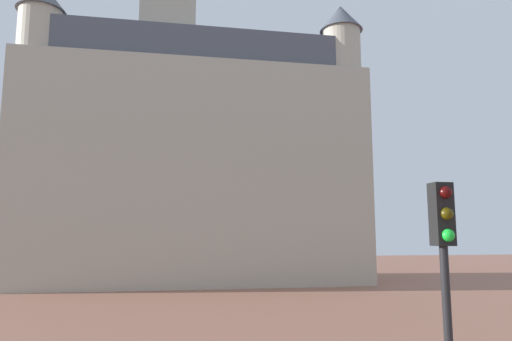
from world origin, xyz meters
TOP-DOWN VIEW (x-y plane):
  - landmark_building at (-1.50, 32.46)m, footprint 24.38×10.26m
  - traffic_light_pole at (1.02, 3.96)m, footprint 0.28×0.34m

SIDE VIEW (x-z plane):
  - traffic_light_pole at x=1.02m, z-range 0.85..5.01m
  - landmark_building at x=-1.50m, z-range -6.40..25.38m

